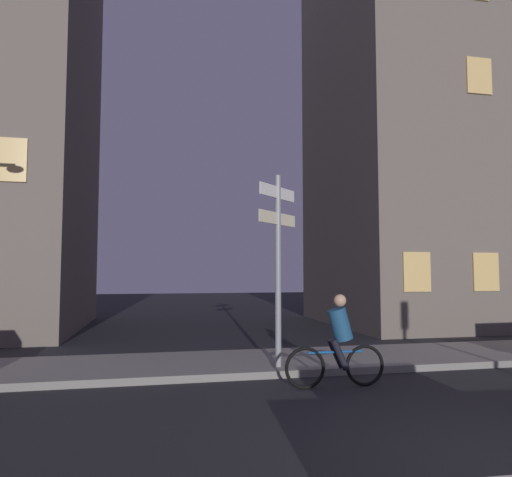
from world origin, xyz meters
name	(u,v)px	position (x,y,z in m)	size (l,w,h in m)	color
sidewalk_kerb	(323,360)	(0.00, 5.88, 0.07)	(40.00, 2.57, 0.14)	gray
signpost	(278,253)	(-1.25, 5.03, 2.39)	(1.01, 1.01, 3.82)	gray
cyclist	(338,344)	(-0.52, 3.74, 0.75)	(1.82, 0.32, 1.61)	black
building_right_block	(467,55)	(8.87, 12.59, 10.99)	(11.94, 7.52, 21.97)	#6B6056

